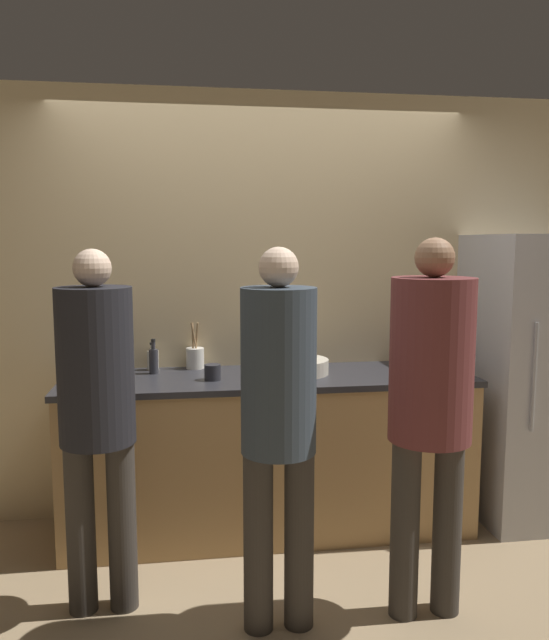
{
  "coord_description": "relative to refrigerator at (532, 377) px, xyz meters",
  "views": [
    {
      "loc": [
        -0.48,
        -3.13,
        1.69
      ],
      "look_at": [
        0.0,
        0.15,
        1.28
      ],
      "focal_mm": 35.0,
      "sensor_mm": 36.0,
      "label": 1
    }
  ],
  "objects": [
    {
      "name": "ground_plane",
      "position": [
        -1.62,
        -0.35,
        -0.87
      ],
      "size": [
        14.0,
        14.0,
        0.0
      ],
      "primitive_type": "plane",
      "color": "#9E8460"
    },
    {
      "name": "wall_back",
      "position": [
        -1.62,
        0.38,
        0.43
      ],
      "size": [
        5.2,
        0.06,
        2.6
      ],
      "color": "#D6BC8C",
      "rests_on": "ground_plane"
    },
    {
      "name": "counter",
      "position": [
        -1.62,
        0.04,
        -0.4
      ],
      "size": [
        2.35,
        0.7,
        0.93
      ],
      "color": "tan",
      "rests_on": "ground_plane"
    },
    {
      "name": "refrigerator",
      "position": [
        0.0,
        0.0,
        0.0
      ],
      "size": [
        0.7,
        0.74,
        1.74
      ],
      "color": "#B7B7BC",
      "rests_on": "ground_plane"
    },
    {
      "name": "person_left",
      "position": [
        -2.5,
        -0.68,
        0.12
      ],
      "size": [
        0.34,
        0.34,
        1.67
      ],
      "color": "#38332D",
      "rests_on": "ground_plane"
    },
    {
      "name": "person_center",
      "position": [
        -1.72,
        -0.94,
        0.11
      ],
      "size": [
        0.32,
        0.32,
        1.67
      ],
      "color": "#38332D",
      "rests_on": "ground_plane"
    },
    {
      "name": "person_right",
      "position": [
        -1.04,
        -0.93,
        0.16
      ],
      "size": [
        0.37,
        0.37,
        1.71
      ],
      "color": "#38332D",
      "rests_on": "ground_plane"
    },
    {
      "name": "fruit_bowl",
      "position": [
        -1.46,
        0.05,
        0.1
      ],
      "size": [
        0.37,
        0.37,
        0.13
      ],
      "color": "beige",
      "rests_on": "counter"
    },
    {
      "name": "utensil_crock",
      "position": [
        -2.04,
        0.29,
        0.13
      ],
      "size": [
        0.11,
        0.11,
        0.28
      ],
      "color": "silver",
      "rests_on": "counter"
    },
    {
      "name": "bottle_red",
      "position": [
        -0.67,
        0.04,
        0.13
      ],
      "size": [
        0.08,
        0.08,
        0.19
      ],
      "color": "red",
      "rests_on": "counter"
    },
    {
      "name": "bottle_clear",
      "position": [
        -2.3,
        0.28,
        0.12
      ],
      "size": [
        0.07,
        0.07,
        0.17
      ],
      "color": "silver",
      "rests_on": "counter"
    },
    {
      "name": "bottle_dark",
      "position": [
        -2.29,
        0.17,
        0.14
      ],
      "size": [
        0.05,
        0.05,
        0.21
      ],
      "color": "#333338",
      "rests_on": "counter"
    },
    {
      "name": "cup_black",
      "position": [
        -1.95,
        -0.05,
        0.1
      ],
      "size": [
        0.09,
        0.09,
        0.09
      ],
      "color": "#28282D",
      "rests_on": "counter"
    }
  ]
}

